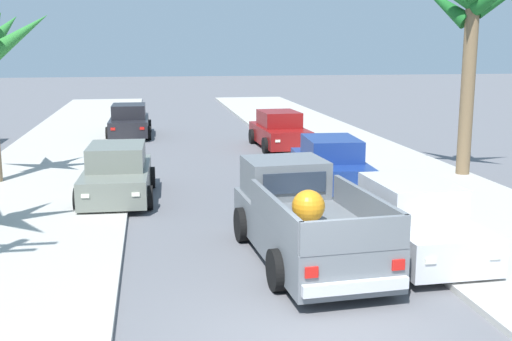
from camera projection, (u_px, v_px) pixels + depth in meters
name	position (u px, v px, depth m)	size (l,w,h in m)	color
ground_plane	(310.00, 337.00, 9.32)	(160.00, 160.00, 0.00)	slate
sidewalk_left	(49.00, 179.00, 20.00)	(5.27, 60.00, 0.12)	#B2AFA8
sidewalk_right	(379.00, 168.00, 21.81)	(5.27, 60.00, 0.12)	#B2AFA8
curb_left	(88.00, 178.00, 20.21)	(0.16, 60.00, 0.10)	silver
curb_right	(345.00, 170.00, 21.61)	(0.16, 60.00, 0.10)	silver
pickup_truck	(303.00, 220.00, 12.74)	(2.47, 5.33, 1.80)	slate
car_left_near	(330.00, 164.00, 19.06)	(2.21, 4.34, 1.54)	navy
car_right_near	(117.00, 174.00, 17.62)	(2.12, 4.30, 1.54)	slate
car_left_mid	(279.00, 131.00, 26.49)	(2.18, 4.33, 1.54)	maroon
car_right_mid	(411.00, 220.00, 12.97)	(2.12, 4.30, 1.54)	silver
car_left_far	(129.00, 122.00, 29.66)	(2.05, 4.27, 1.54)	black
palm_tree_right_mid	(472.00, 15.00, 19.59)	(3.68, 3.72, 6.53)	brown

